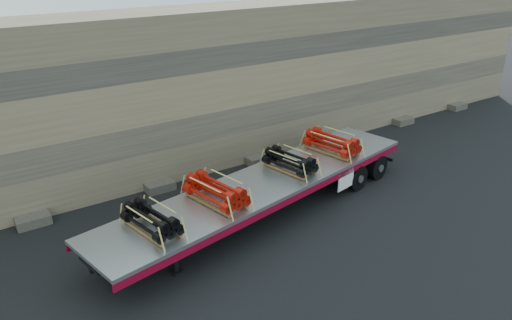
# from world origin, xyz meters

# --- Properties ---
(ground) EXTENTS (120.00, 120.00, 0.00)m
(ground) POSITION_xyz_m (0.00, 0.00, 0.00)
(ground) COLOR black
(ground) RESTS_ON ground
(rock_wall) EXTENTS (44.00, 3.00, 7.00)m
(rock_wall) POSITION_xyz_m (0.00, 6.50, 3.50)
(rock_wall) COLOR #7A6B54
(rock_wall) RESTS_ON ground
(trailer) EXTENTS (14.43, 5.31, 1.42)m
(trailer) POSITION_xyz_m (-0.56, 0.56, 0.71)
(trailer) COLOR #B5B8BD
(trailer) RESTS_ON ground
(bundle_front) EXTENTS (1.35, 2.15, 0.71)m
(bundle_front) POSITION_xyz_m (-5.39, -0.35, 1.77)
(bundle_front) COLOR black
(bundle_front) RESTS_ON trailer
(bundle_midfront) EXTENTS (1.53, 2.42, 0.80)m
(bundle_midfront) POSITION_xyz_m (-2.87, 0.12, 1.82)
(bundle_midfront) COLOR #A41308
(bundle_midfront) RESTS_ON trailer
(bundle_midrear) EXTENTS (1.37, 2.18, 0.72)m
(bundle_midrear) POSITION_xyz_m (0.79, 0.82, 1.78)
(bundle_midrear) COLOR black
(bundle_midrear) RESTS_ON trailer
(bundle_rear) EXTENTS (1.52, 2.41, 0.79)m
(bundle_rear) POSITION_xyz_m (3.39, 1.31, 1.81)
(bundle_rear) COLOR #A41308
(bundle_rear) RESTS_ON trailer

